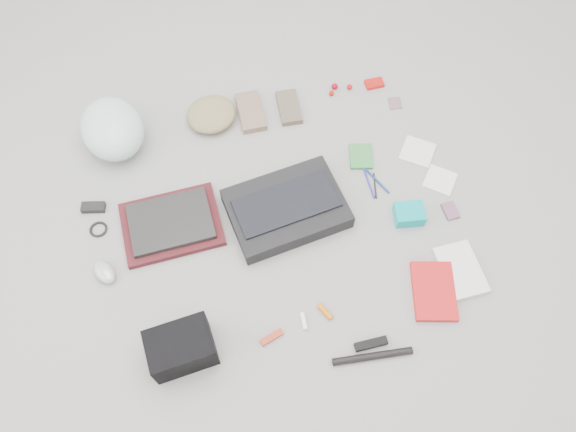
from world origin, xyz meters
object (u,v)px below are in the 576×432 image
object	(u,v)px
camera_bag	(181,348)
bike_helmet	(112,129)
laptop	(171,222)
book_red	(434,291)
messenger_bag	(286,209)
accordion_wallet	(409,214)

from	to	relation	value
camera_bag	bike_helmet	bearing A→B (deg)	92.70
laptop	book_red	size ratio (longest dim) A/B	1.38
messenger_bag	accordion_wallet	size ratio (longest dim) A/B	3.93
book_red	camera_bag	bearing A→B (deg)	-165.38
messenger_bag	bike_helmet	size ratio (longest dim) A/B	1.39
book_red	bike_helmet	bearing A→B (deg)	152.19
messenger_bag	accordion_wallet	bearing A→B (deg)	-24.33
laptop	accordion_wallet	size ratio (longest dim) A/B	2.80
bike_helmet	book_red	xyz separation A→B (m)	(0.99, -1.08, -0.09)
laptop	accordion_wallet	bearing A→B (deg)	-13.64
book_red	accordion_wallet	world-z (taller)	accordion_wallet
book_red	accordion_wallet	size ratio (longest dim) A/B	2.03
messenger_bag	camera_bag	world-z (taller)	camera_bag
book_red	accordion_wallet	bearing A→B (deg)	101.51
messenger_bag	book_red	bearing A→B (deg)	-53.61
bike_helmet	camera_bag	xyz separation A→B (m)	(0.04, -0.99, -0.02)
camera_bag	book_red	distance (m)	0.95
messenger_bag	laptop	world-z (taller)	messenger_bag
laptop	camera_bag	world-z (taller)	camera_bag
laptop	accordion_wallet	distance (m)	0.95
messenger_bag	laptop	distance (m)	0.46
messenger_bag	bike_helmet	world-z (taller)	bike_helmet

